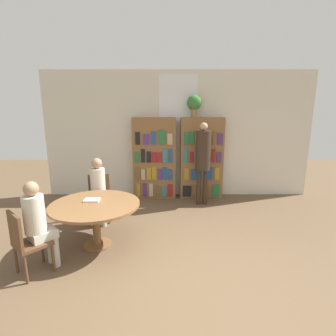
{
  "coord_description": "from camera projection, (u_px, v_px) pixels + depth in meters",
  "views": [
    {
      "loc": [
        -0.24,
        -2.81,
        2.14
      ],
      "look_at": [
        -0.24,
        1.93,
        1.05
      ],
      "focal_mm": 28.0,
      "sensor_mm": 36.0,
      "label": 1
    }
  ],
  "objects": [
    {
      "name": "ground_plane",
      "position": [
        187.0,
        286.0,
        3.22
      ],
      "size": [
        16.0,
        16.0,
        0.0
      ],
      "primitive_type": "plane",
      "color": "brown"
    },
    {
      "name": "wall_back",
      "position": [
        178.0,
        135.0,
        6.33
      ],
      "size": [
        6.4,
        0.07,
        3.0
      ],
      "color": "beige",
      "rests_on": "ground_plane"
    },
    {
      "name": "bookshelf_left",
      "position": [
        155.0,
        158.0,
        6.26
      ],
      "size": [
        1.01,
        0.34,
        1.93
      ],
      "color": "brown",
      "rests_on": "ground_plane"
    },
    {
      "name": "bookshelf_right",
      "position": [
        202.0,
        158.0,
        6.26
      ],
      "size": [
        1.01,
        0.34,
        1.93
      ],
      "color": "brown",
      "rests_on": "ground_plane"
    },
    {
      "name": "flower_vase",
      "position": [
        194.0,
        103.0,
        5.98
      ],
      "size": [
        0.34,
        0.34,
        0.5
      ],
      "color": "#997047",
      "rests_on": "bookshelf_right"
    },
    {
      "name": "reading_table",
      "position": [
        95.0,
        209.0,
        4.05
      ],
      "size": [
        1.37,
        1.37,
        0.71
      ],
      "color": "brown",
      "rests_on": "ground_plane"
    },
    {
      "name": "chair_near_camera",
      "position": [
        26.0,
        240.0,
        3.34
      ],
      "size": [
        0.57,
        0.57,
        0.89
      ],
      "rotation": [
        0.0,
        0.0,
        -0.74
      ],
      "color": "brown",
      "rests_on": "ground_plane"
    },
    {
      "name": "chair_left_side",
      "position": [
        99.0,
        195.0,
        5.05
      ],
      "size": [
        0.47,
        0.47,
        0.89
      ],
      "rotation": [
        0.0,
        0.0,
        -2.94
      ],
      "color": "brown",
      "rests_on": "ground_plane"
    },
    {
      "name": "seated_reader_left",
      "position": [
        98.0,
        187.0,
        4.83
      ],
      "size": [
        0.33,
        0.4,
        1.25
      ],
      "rotation": [
        0.0,
        0.0,
        -2.94
      ],
      "color": "beige",
      "rests_on": "ground_plane"
    },
    {
      "name": "seated_reader_right",
      "position": [
        38.0,
        220.0,
        3.42
      ],
      "size": [
        0.41,
        0.42,
        1.24
      ],
      "rotation": [
        0.0,
        0.0,
        -0.74
      ],
      "color": "beige",
      "rests_on": "ground_plane"
    },
    {
      "name": "librarian_standing",
      "position": [
        203.0,
        155.0,
        5.73
      ],
      "size": [
        0.32,
        0.59,
        1.84
      ],
      "color": "#332319",
      "rests_on": "ground_plane"
    },
    {
      "name": "open_book_on_table",
      "position": [
        92.0,
        200.0,
        4.13
      ],
      "size": [
        0.24,
        0.18,
        0.03
      ],
      "color": "silver",
      "rests_on": "reading_table"
    }
  ]
}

